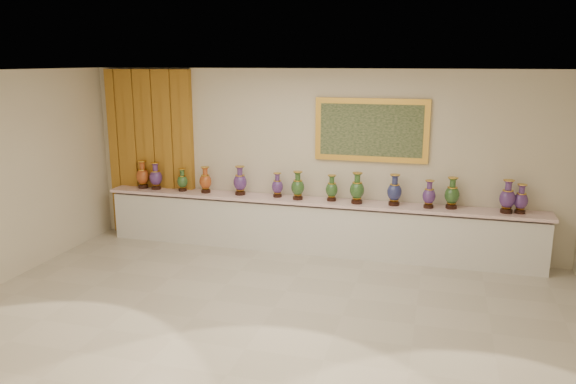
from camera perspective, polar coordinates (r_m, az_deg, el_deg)
name	(u,v)px	position (r m, az deg, el deg)	size (l,w,h in m)	color
ground	(274,308)	(7.42, -1.39, -11.66)	(8.00, 8.00, 0.00)	beige
room	(183,150)	(10.02, -10.61, 4.19)	(8.00, 8.00, 8.00)	beige
counter	(314,227)	(9.32, 2.66, -3.54)	(7.28, 0.48, 0.90)	white
vase_0	(143,176)	(10.31, -14.54, 1.60)	(0.29, 0.29, 0.49)	black
vase_1	(156,177)	(10.16, -13.28, 1.46)	(0.26, 0.26, 0.48)	black
vase_2	(182,181)	(9.93, -10.68, 1.11)	(0.19, 0.19, 0.40)	black
vase_3	(205,181)	(9.74, -8.38, 1.11)	(0.23, 0.23, 0.45)	black
vase_4	(240,182)	(9.51, -4.89, 1.03)	(0.28, 0.28, 0.49)	black
vase_5	(277,186)	(9.33, -1.08, 0.60)	(0.25, 0.25, 0.41)	black
vase_6	(298,187)	(9.16, 1.00, 0.52)	(0.27, 0.27, 0.47)	black
vase_7	(332,189)	(9.10, 4.46, 0.28)	(0.25, 0.25, 0.43)	black
vase_8	(357,190)	(8.97, 7.03, 0.24)	(0.28, 0.28, 0.50)	black
vase_9	(394,191)	(8.94, 10.76, 0.06)	(0.26, 0.26, 0.49)	black
vase_10	(429,195)	(8.91, 14.14, -0.35)	(0.22, 0.22, 0.43)	black
vase_11	(452,195)	(8.96, 16.32, -0.25)	(0.27, 0.27, 0.49)	black
vase_12	(507,198)	(8.96, 21.39, -0.58)	(0.26, 0.26, 0.50)	black
vase_13	(521,200)	(9.02, 22.58, -0.78)	(0.21, 0.21, 0.44)	black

